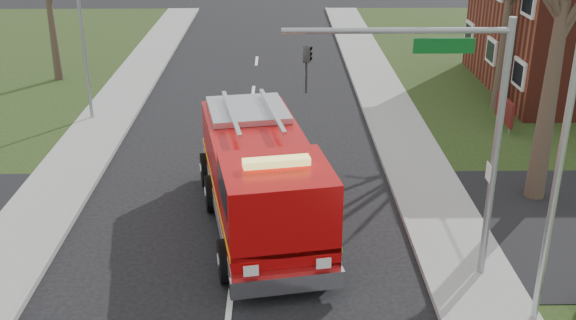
{
  "coord_description": "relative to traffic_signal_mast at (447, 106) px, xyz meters",
  "views": [
    {
      "loc": [
        1.22,
        -13.54,
        9.69
      ],
      "look_at": [
        1.5,
        4.71,
        2.0
      ],
      "focal_mm": 42.0,
      "sensor_mm": 36.0,
      "label": 1
    }
  ],
  "objects": [
    {
      "name": "ground",
      "position": [
        -5.21,
        -1.5,
        -4.71
      ],
      "size": [
        120.0,
        120.0,
        0.0
      ],
      "primitive_type": "plane",
      "color": "black",
      "rests_on": "ground"
    },
    {
      "name": "sidewalk_right",
      "position": [
        0.99,
        -1.5,
        -4.63
      ],
      "size": [
        2.4,
        80.0,
        0.15
      ],
      "primitive_type": "cube",
      "color": "gray",
      "rests_on": "ground"
    },
    {
      "name": "health_center_sign",
      "position": [
        5.29,
        11.0,
        -3.83
      ],
      "size": [
        0.12,
        2.0,
        1.4
      ],
      "color": "#521313",
      "rests_on": "ground"
    },
    {
      "name": "traffic_signal_mast",
      "position": [
        0.0,
        0.0,
        0.0
      ],
      "size": [
        5.29,
        0.18,
        6.8
      ],
      "color": "gray",
      "rests_on": "ground"
    },
    {
      "name": "streetlight_pole",
      "position": [
        1.93,
        -2.0,
        -0.16
      ],
      "size": [
        1.48,
        0.16,
        8.4
      ],
      "color": "#B7BABF",
      "rests_on": "ground"
    },
    {
      "name": "utility_pole_far",
      "position": [
        -12.01,
        12.5,
        -1.21
      ],
      "size": [
        0.14,
        0.14,
        7.0
      ],
      "primitive_type": "cylinder",
      "color": "gray",
      "rests_on": "ground"
    },
    {
      "name": "fire_engine",
      "position": [
        -4.5,
        2.78,
        -3.22
      ],
      "size": [
        4.3,
        8.52,
        3.29
      ],
      "rotation": [
        0.0,
        0.0,
        0.18
      ],
      "color": "#B00808",
      "rests_on": "ground"
    }
  ]
}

